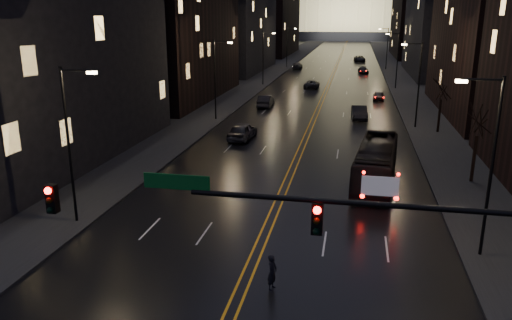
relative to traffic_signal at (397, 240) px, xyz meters
The scene contains 31 objects.
road 130.24m from the traffic_signal, 92.60° to the left, with size 20.00×320.00×0.02m, color black.
sidewalk_left 131.62m from the traffic_signal, 98.71° to the left, with size 8.00×320.00×0.16m, color black.
sidewalk_right 130.35m from the traffic_signal, 86.44° to the left, with size 8.00×320.00×0.16m, color black.
center_line 130.24m from the traffic_signal, 92.60° to the left, with size 0.62×320.00×0.01m, color orange.
building_left_near 35.26m from the traffic_signal, 140.72° to the left, with size 12.00×28.00×22.00m, color black.
building_left_far 95.98m from the traffic_signal, 106.30° to the left, with size 12.00×34.00×20.00m, color black.
building_left_dist 142.73m from the traffic_signal, 100.88° to the left, with size 12.00×40.00×24.00m, color black.
building_right_mid 93.57m from the traffic_signal, 80.68° to the left, with size 12.00×34.00×26.00m, color black.
building_right_dist 140.94m from the traffic_signal, 83.85° to the left, with size 12.00×40.00×22.00m, color black.
capitol 250.36m from the traffic_signal, 91.35° to the left, with size 90.00×50.00×58.50m.
traffic_signal is the anchor object (origin of this frame).
streetlamp_right_near 11.14m from the traffic_signal, 63.88° to the left, with size 2.13×0.25×9.00m.
streetlamp_left_near 19.48m from the traffic_signal, 149.10° to the left, with size 2.13×0.25×9.00m.
streetlamp_right_mid 40.30m from the traffic_signal, 83.01° to the left, with size 2.13×0.25×9.00m.
streetlamp_left_mid 43.36m from the traffic_signal, 112.68° to the left, with size 2.13×0.25×9.00m.
streetlamp_right_far 70.18m from the traffic_signal, 85.99° to the left, with size 2.13×0.25×9.00m.
streetlamp_left_far 71.97m from the traffic_signal, 103.43° to the left, with size 2.13×0.25×9.00m.
streetlamp_right_dist 100.12m from the traffic_signal, 87.19° to the left, with size 2.13×0.25×9.00m.
streetlamp_left_dist 101.39m from the traffic_signal, 99.49° to the left, with size 2.13×0.25×9.00m.
tree_right_mid 23.13m from the traffic_signal, 72.13° to the left, with size 2.40×2.40×6.65m.
tree_right_far 38.67m from the traffic_signal, 79.43° to the left, with size 2.40×2.40×6.65m.
bus 21.03m from the traffic_signal, 89.10° to the left, with size 2.50×10.67×2.97m, color black.
oncoming_car_a 33.98m from the traffic_signal, 110.65° to the left, with size 2.01×4.99×1.70m, color black.
oncoming_car_b 51.30m from the traffic_signal, 104.51° to the left, with size 1.66×4.75×1.57m, color black.
oncoming_car_c 68.98m from the traffic_signal, 97.01° to the left, with size 2.18×4.74×1.32m, color black.
oncoming_car_d 99.57m from the traffic_signal, 98.28° to the left, with size 2.00×4.93×1.43m, color black.
receding_car_a 43.99m from the traffic_signal, 91.02° to the left, with size 1.65×4.72×1.55m, color black.
receding_car_b 58.03m from the traffic_signal, 88.05° to the left, with size 1.53×3.81×1.30m, color black.
receding_car_c 91.86m from the traffic_signal, 89.92° to the left, with size 1.84×4.53×1.31m, color black.
receding_car_d 119.17m from the traffic_signal, 90.25° to the left, with size 2.60×5.64×1.57m, color black.
pedestrian_a 8.03m from the traffic_signal, 132.50° to the left, with size 0.60×0.39×1.63m, color black.
Camera 1 is at (4.40, -14.28, 11.61)m, focal length 35.00 mm.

